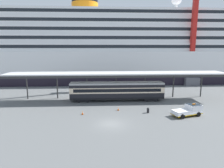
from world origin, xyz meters
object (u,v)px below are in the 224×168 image
Objects in this scene: train_carriage at (117,91)px; service_truck at (189,110)px; quay_bollard at (148,110)px; dockside_crane at (196,22)px; traffic_cone_mid at (82,113)px; traffic_cone_near at (118,109)px; cruise_ship at (51,50)px.

train_carriage is 3.63× the size of service_truck.
service_truck is (11.64, -10.02, -1.31)m from train_carriage.
train_carriage is 9.82m from quay_bollard.
train_carriage is 34.82m from dockside_crane.
service_truck is 6.94m from quay_bollard.
quay_bollard is at bearing 1.48° from traffic_cone_mid.
service_truck is 12.40m from traffic_cone_near.
train_carriage is at bearing 139.28° from service_truck.
dockside_crane reaches higher than service_truck.
quay_bollard is (4.93, -8.30, -1.78)m from train_carriage.
traffic_cone_near is at bearing 16.70° from traffic_cone_mid.
dockside_crane reaches higher than quay_bollard.
dockside_crane is (13.36, 27.59, 18.00)m from service_truck.
train_carriage reaches higher than quay_bollard.
cruise_ship is 48.24m from quay_bollard.
train_carriage reaches higher than traffic_cone_mid.
service_truck reaches higher than traffic_cone_mid.
traffic_cone_mid is at bearing -69.54° from cruise_ship.
cruise_ship is 2.57× the size of dockside_crane.
traffic_cone_mid is 45.14m from dockside_crane.
cruise_ship reaches higher than traffic_cone_near.
traffic_cone_mid is at bearing -178.52° from quay_bollard.
train_carriage is 29.12× the size of traffic_cone_mid.
dockside_crane reaches higher than train_carriage.
service_truck is (33.04, -40.82, -9.79)m from cruise_ship.
dockside_crane is at bearing 35.11° from train_carriage.
train_carriage is 0.32× the size of dockside_crane.
service_truck is 0.09× the size of dockside_crane.
train_carriage is at bearing 52.03° from traffic_cone_mid.
quay_bollard is at bearing -56.04° from cruise_ship.
traffic_cone_near is 0.94× the size of traffic_cone_mid.
cruise_ship is 38.45m from train_carriage.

